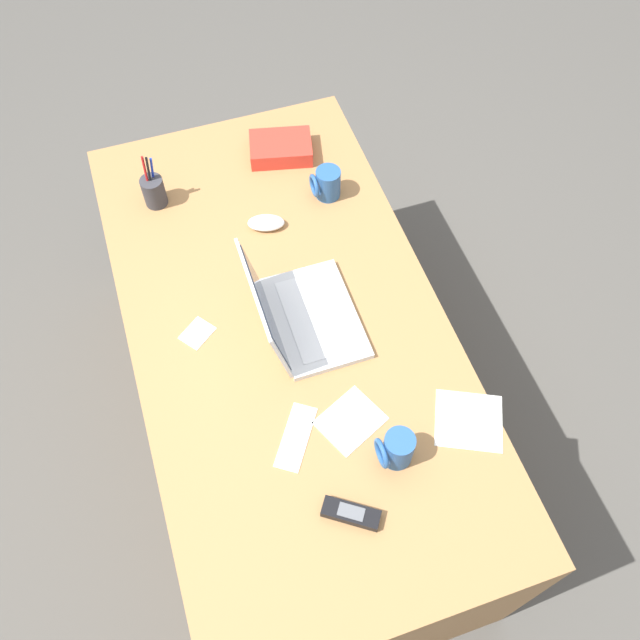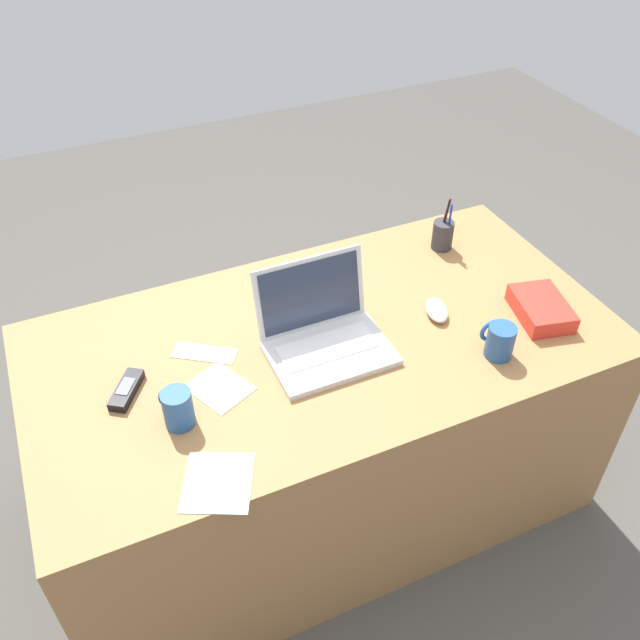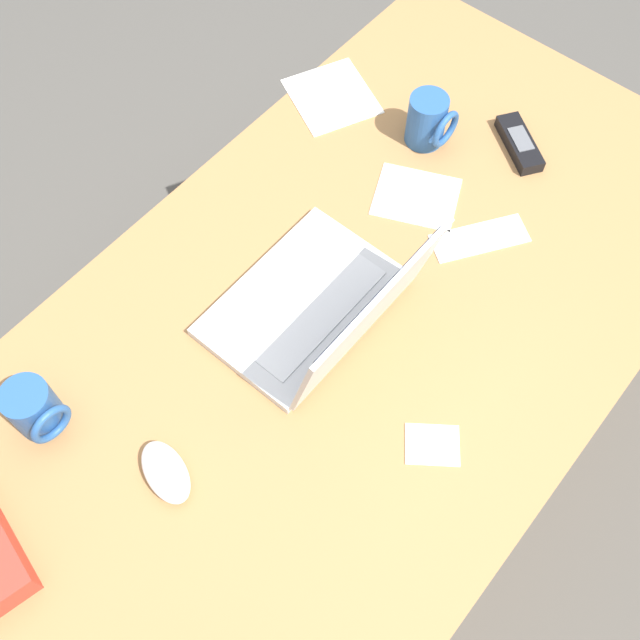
% 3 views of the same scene
% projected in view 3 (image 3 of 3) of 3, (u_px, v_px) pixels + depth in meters
% --- Properties ---
extents(ground_plane, '(6.00, 6.00, 0.00)m').
position_uv_depth(ground_plane, '(328.00, 470.00, 1.86)').
color(ground_plane, '#4C4944').
extents(desk, '(1.60, 0.82, 0.71)m').
position_uv_depth(desk, '(329.00, 417.00, 1.55)').
color(desk, '#9E7042').
rests_on(desk, ground).
extents(laptop, '(0.32, 0.27, 0.22)m').
position_uv_depth(laptop, '(322.00, 308.00, 1.21)').
color(laptop, silver).
rests_on(laptop, desk).
extents(computer_mouse, '(0.09, 0.12, 0.03)m').
position_uv_depth(computer_mouse, '(166.00, 472.00, 1.12)').
color(computer_mouse, white).
rests_on(computer_mouse, desk).
extents(coffee_mug_white, '(0.07, 0.08, 0.10)m').
position_uv_depth(coffee_mug_white, '(428.00, 121.00, 1.40)').
color(coffee_mug_white, '#26518C').
rests_on(coffee_mug_white, desk).
extents(coffee_mug_tall, '(0.07, 0.09, 0.10)m').
position_uv_depth(coffee_mug_tall, '(35.00, 409.00, 1.13)').
color(coffee_mug_tall, '#26518C').
rests_on(coffee_mug_tall, desk).
extents(cordless_phone, '(0.11, 0.13, 0.03)m').
position_uv_depth(cordless_phone, '(519.00, 143.00, 1.42)').
color(cordless_phone, black).
rests_on(cordless_phone, desk).
extents(paper_note_near_laptop, '(0.10, 0.10, 0.00)m').
position_uv_depth(paper_note_near_laptop, '(432.00, 445.00, 1.15)').
color(paper_note_near_laptop, white).
rests_on(paper_note_near_laptop, desk).
extents(paper_note_left, '(0.17, 0.15, 0.00)m').
position_uv_depth(paper_note_left, '(479.00, 238.00, 1.33)').
color(paper_note_left, white).
rests_on(paper_note_left, desk).
extents(paper_note_right, '(0.17, 0.18, 0.00)m').
position_uv_depth(paper_note_right, '(416.00, 197.00, 1.37)').
color(paper_note_right, white).
rests_on(paper_note_right, desk).
extents(paper_note_front, '(0.20, 0.21, 0.00)m').
position_uv_depth(paper_note_front, '(332.00, 96.00, 1.49)').
color(paper_note_front, white).
rests_on(paper_note_front, desk).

